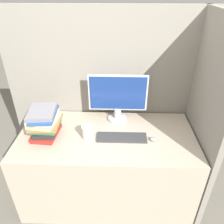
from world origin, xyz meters
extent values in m
cube|color=gray|center=(0.00, 0.78, 0.85)|extent=(1.91, 0.04, 1.71)
cube|color=gray|center=(0.79, 0.40, 0.85)|extent=(0.04, 0.80, 1.71)
cube|color=tan|center=(0.00, 0.37, 0.36)|extent=(1.51, 0.74, 0.73)
cylinder|color=#B7B7BC|center=(0.09, 0.62, 0.74)|extent=(0.18, 0.18, 0.02)
cylinder|color=#B7B7BC|center=(0.09, 0.62, 0.80)|extent=(0.07, 0.07, 0.10)
cube|color=#B7B7BC|center=(0.09, 0.62, 1.00)|extent=(0.53, 0.02, 0.34)
cube|color=navy|center=(0.09, 0.61, 1.00)|extent=(0.50, 0.01, 0.31)
cube|color=#333333|center=(0.13, 0.32, 0.74)|extent=(0.41, 0.12, 0.02)
ellipsoid|color=gray|center=(0.39, 0.31, 0.74)|extent=(0.06, 0.05, 0.03)
cylinder|color=beige|center=(-0.16, 0.32, 0.78)|extent=(0.09, 0.09, 0.11)
cylinder|color=white|center=(-0.16, 0.32, 0.84)|extent=(0.09, 0.09, 0.01)
cube|color=maroon|center=(-0.51, 0.35, 0.75)|extent=(0.21, 0.28, 0.04)
cube|color=#262628|center=(-0.51, 0.36, 0.78)|extent=(0.19, 0.26, 0.04)
cube|color=#38723F|center=(-0.51, 0.36, 0.82)|extent=(0.21, 0.23, 0.04)
cube|color=olive|center=(-0.50, 0.35, 0.85)|extent=(0.24, 0.28, 0.02)
cube|color=#C6B78C|center=(-0.51, 0.35, 0.88)|extent=(0.23, 0.28, 0.02)
cube|color=silver|center=(-0.52, 0.35, 0.91)|extent=(0.22, 0.24, 0.04)
cube|color=#264C8C|center=(-0.50, 0.34, 0.94)|extent=(0.20, 0.31, 0.02)
cube|color=slate|center=(-0.51, 0.34, 0.96)|extent=(0.23, 0.28, 0.03)
camera|label=1|loc=(0.10, -1.12, 1.87)|focal=35.00mm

